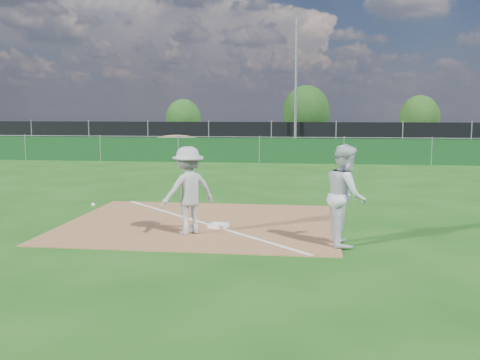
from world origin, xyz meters
name	(u,v)px	position (x,y,z in m)	size (l,w,h in m)	color
ground	(247,175)	(0.00, 10.00, 0.00)	(90.00, 90.00, 0.00)	#174D10
infield_dirt	(201,223)	(0.00, 1.00, 0.01)	(6.00, 5.00, 0.02)	#8E5E39
foul_line	(201,222)	(0.00, 1.00, 0.03)	(0.08, 7.00, 0.01)	white
green_fence	(259,151)	(0.00, 15.00, 0.60)	(44.00, 0.05, 1.20)	#0F3916
dirt_mound	(176,145)	(-5.00, 18.50, 0.58)	(3.38, 2.60, 1.17)	#9E774C
black_fence	(271,136)	(0.00, 23.00, 0.90)	(46.00, 0.04, 1.80)	black
parking_lot	(276,145)	(0.00, 28.00, 0.01)	(46.00, 9.00, 0.01)	black
light_pole	(296,86)	(1.50, 22.70, 4.00)	(0.16, 0.16, 8.00)	slate
first_base	(218,225)	(0.47, 0.57, 0.06)	(0.36, 0.36, 0.08)	white
play_at_first	(188,190)	(-0.04, -0.09, 0.91)	(2.66, 1.23, 1.78)	#BABABD
runner	(345,195)	(3.07, -0.54, 0.95)	(0.93, 0.72, 1.90)	silver
car_left	(187,133)	(-6.51, 27.82, 0.85)	(1.98, 4.92, 1.68)	#9B9DA2
car_mid	(272,137)	(-0.20, 26.61, 0.71)	(1.49, 4.26, 1.40)	black
car_right	(319,138)	(3.04, 26.82, 0.59)	(1.63, 4.01, 1.16)	black
tree_left	(183,119)	(-8.12, 33.34, 1.79)	(2.93, 2.93, 3.48)	#382316
tree_mid	(306,112)	(2.07, 33.78, 2.35)	(3.84, 3.84, 4.56)	#382316
tree_right	(419,118)	(11.00, 33.50, 1.92)	(3.14, 3.14, 3.72)	#382316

